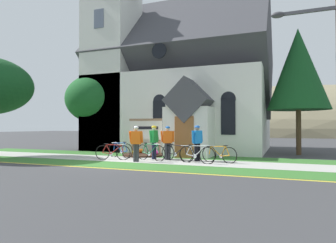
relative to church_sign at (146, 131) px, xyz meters
name	(u,v)px	position (x,y,z in m)	size (l,w,h in m)	color
ground	(155,155)	(0.41, 0.30, -1.35)	(140.00, 140.00, 0.00)	#3D3D3F
sidewalk_slab	(133,159)	(0.35, -2.11, -1.35)	(32.00, 2.20, 0.01)	#B7B5AD
grass_verge	(111,164)	(0.35, -4.12, -1.35)	(32.00, 1.80, 0.01)	#38722D
church_lawn	(152,155)	(0.35, 0.03, -1.35)	(24.00, 2.08, 0.01)	#38722D
curb_paint_stripe	(96,168)	(0.35, -5.17, -1.35)	(28.00, 0.16, 0.01)	yellow
church_building	(176,85)	(-0.07, 5.03, 3.20)	(11.87, 10.45, 12.03)	silver
church_sign	(146,131)	(0.00, 0.00, 0.00)	(2.00, 0.13, 2.02)	#7F6047
flower_bed	(144,154)	(0.00, -0.22, -1.28)	(2.35, 2.35, 0.34)	#382319
bicycle_blue	(177,153)	(2.47, -1.86, -0.98)	(1.70, 0.53, 0.80)	black
bicycle_black	(151,152)	(1.27, -2.14, -0.97)	(1.72, 0.65, 0.84)	black
bicycle_yellow	(113,152)	(-0.54, -2.53, -0.99)	(1.67, 0.48, 0.79)	black
bicycle_silver	(197,154)	(3.57, -2.40, -0.97)	(1.72, 0.40, 0.82)	black
bicycle_green	(219,154)	(4.43, -1.82, -0.98)	(1.66, 0.56, 0.80)	black
bicycle_orange	(120,150)	(-0.69, -1.56, -0.97)	(1.68, 0.53, 0.84)	black
cyclist_in_red_jersey	(154,140)	(1.20, -1.60, -0.40)	(0.28, 0.76, 1.63)	#191E38
cyclist_in_orange_jersey	(168,140)	(1.93, -1.63, -0.42)	(0.61, 0.38, 1.61)	#2D2D33
cyclist_in_yellow_jersey	(197,140)	(3.39, -1.66, -0.40)	(0.37, 0.65, 1.64)	black
cyclist_in_green_jersey	(136,141)	(0.90, -2.90, -0.42)	(0.64, 0.31, 1.61)	#2D2D33
utility_pole	(336,40)	(8.62, -4.38, 2.91)	(3.12, 0.28, 7.68)	brown
roadside_conifer	(298,69)	(7.84, 3.38, 3.45)	(3.38, 3.38, 7.12)	#4C3823
yard_deciduous_tree	(96,99)	(-4.93, 2.39, 2.11)	(4.10, 4.10, 5.13)	#3D2D1E
distant_hill	(280,134)	(6.25, 53.32, -1.35)	(92.22, 48.87, 19.56)	#847A5B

